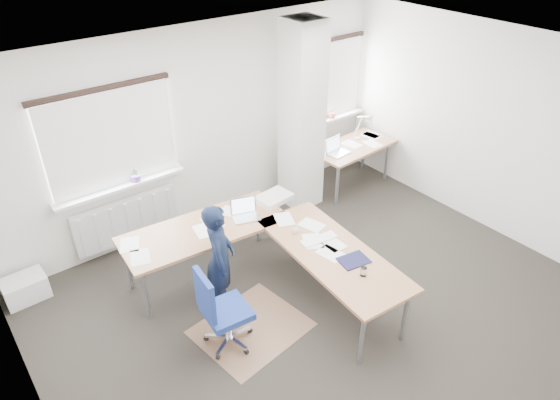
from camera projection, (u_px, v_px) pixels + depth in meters
ground at (321, 305)px, 5.90m from camera, size 6.00×6.00×0.00m
room_shell at (312, 154)px, 5.37m from camera, size 6.04×5.04×2.82m
floor_mat at (251, 328)px, 5.58m from camera, size 1.26×1.11×0.01m
white_crate at (25, 288)px, 5.92m from camera, size 0.49×0.35×0.29m
desk_main at (270, 240)px, 5.82m from camera, size 2.41×2.80×0.96m
desk_side at (353, 148)px, 7.90m from camera, size 1.44×0.79×1.22m
task_chair at (225, 324)px, 5.24m from camera, size 0.56×0.55×1.02m
person at (220, 258)px, 5.54m from camera, size 0.55×0.60×1.37m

